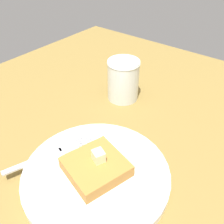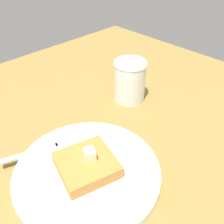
% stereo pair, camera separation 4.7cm
% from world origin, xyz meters
% --- Properties ---
extents(table_surface, '(1.11, 1.11, 0.02)m').
position_xyz_m(table_surface, '(0.00, 0.00, 0.01)').
color(table_surface, olive).
rests_on(table_surface, ground).
extents(plate, '(0.24, 0.24, 0.02)m').
position_xyz_m(plate, '(-0.01, 0.06, 0.03)').
color(plate, white).
rests_on(plate, table_surface).
extents(toast_slice_center, '(0.11, 0.11, 0.02)m').
position_xyz_m(toast_slice_center, '(-0.01, 0.06, 0.05)').
color(toast_slice_center, '#AB7432').
rests_on(toast_slice_center, plate).
extents(butter_pat_primary, '(0.02, 0.02, 0.02)m').
position_xyz_m(butter_pat_primary, '(-0.00, 0.06, 0.07)').
color(butter_pat_primary, beige).
rests_on(butter_pat_primary, toast_slice_center).
extents(fork, '(0.15, 0.07, 0.00)m').
position_xyz_m(fork, '(-0.02, 0.14, 0.04)').
color(fork, silver).
rests_on(fork, plate).
extents(syrup_jar, '(0.07, 0.07, 0.09)m').
position_xyz_m(syrup_jar, '(0.21, 0.17, 0.06)').
color(syrup_jar, '#481A06').
rests_on(syrup_jar, table_surface).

